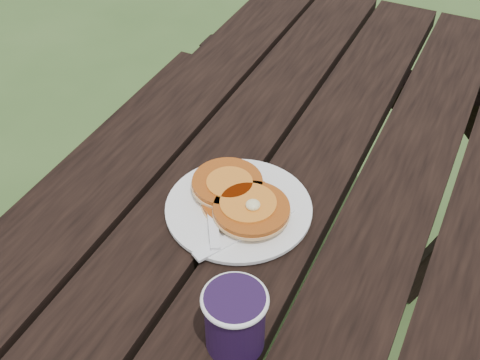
% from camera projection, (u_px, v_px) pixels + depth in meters
% --- Properties ---
extents(plate, '(0.29, 0.29, 0.01)m').
position_uv_depth(plate, '(239.00, 209.00, 0.96)').
color(plate, white).
rests_on(plate, picnic_table).
extents(pancake_stack, '(0.18, 0.15, 0.04)m').
position_uv_depth(pancake_stack, '(240.00, 198.00, 0.95)').
color(pancake_stack, '#B35114').
rests_on(pancake_stack, plate).
extents(knife, '(0.10, 0.17, 0.00)m').
position_uv_depth(knife, '(245.00, 232.00, 0.91)').
color(knife, white).
rests_on(knife, plate).
extents(fork, '(0.11, 0.15, 0.01)m').
position_uv_depth(fork, '(213.00, 222.00, 0.92)').
color(fork, white).
rests_on(fork, plate).
extents(coffee_cup, '(0.08, 0.08, 0.09)m').
position_uv_depth(coffee_cup, '(235.00, 317.00, 0.75)').
color(coffee_cup, '#200F31').
rests_on(coffee_cup, picnic_table).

